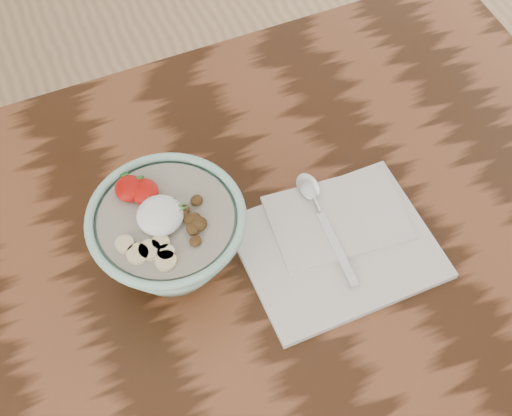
{
  "coord_description": "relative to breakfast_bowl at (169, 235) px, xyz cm",
  "views": [
    {
      "loc": [
        0.08,
        -44.55,
        164.87
      ],
      "look_at": [
        19.96,
        2.28,
        87.45
      ],
      "focal_mm": 50.0,
      "sensor_mm": 36.0,
      "label": 1
    }
  ],
  "objects": [
    {
      "name": "spoon",
      "position": [
        22.45,
        0.15,
        -5.11
      ],
      "size": [
        3.71,
        20.31,
        1.06
      ],
      "rotation": [
        0.0,
        0.0,
        -0.06
      ],
      "color": "silver",
      "rests_on": "napkin"
    },
    {
      "name": "napkin",
      "position": [
        22.95,
        -6.62,
        -6.51
      ],
      "size": [
        27.19,
        22.87,
        1.66
      ],
      "rotation": [
        0.0,
        0.0,
        0.01
      ],
      "color": "silver",
      "rests_on": "table"
    },
    {
      "name": "table",
      "position": [
        -8.68,
        -6.05,
        -16.51
      ],
      "size": [
        160.0,
        90.0,
        75.0
      ],
      "color": "#341B0D",
      "rests_on": "ground"
    },
    {
      "name": "breakfast_bowl",
      "position": [
        0.0,
        0.0,
        0.0
      ],
      "size": [
        21.23,
        21.23,
        14.31
      ],
      "rotation": [
        0.0,
        0.0,
        -0.1
      ],
      "color": "#9CD1BC",
      "rests_on": "table"
    }
  ]
}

